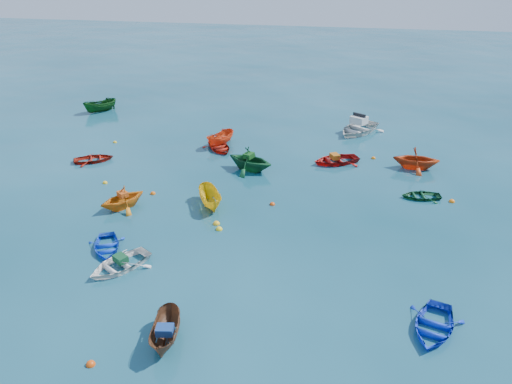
% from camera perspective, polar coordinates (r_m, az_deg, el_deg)
% --- Properties ---
extents(ground, '(160.00, 160.00, 0.00)m').
position_cam_1_polar(ground, '(26.37, -2.11, -5.49)').
color(ground, '#093948').
rests_on(ground, ground).
extents(dinghy_blue_sw, '(2.86, 3.21, 0.55)m').
position_cam_1_polar(dinghy_blue_sw, '(26.68, -16.67, -6.29)').
color(dinghy_blue_sw, blue).
rests_on(dinghy_blue_sw, ground).
extents(dinghy_white_near, '(3.57, 3.84, 0.65)m').
position_cam_1_polar(dinghy_white_near, '(25.07, -15.29, -8.38)').
color(dinghy_white_near, white).
rests_on(dinghy_white_near, ground).
extents(sampan_brown_mid, '(1.49, 2.89, 1.07)m').
position_cam_1_polar(sampan_brown_mid, '(20.63, -10.14, -16.44)').
color(sampan_brown_mid, brown).
rests_on(sampan_brown_mid, ground).
extents(dinghy_blue_se, '(3.02, 3.62, 0.65)m').
position_cam_1_polar(dinghy_blue_se, '(21.99, 19.53, -14.62)').
color(dinghy_blue_se, '#1032C8').
rests_on(dinghy_blue_se, ground).
extents(dinghy_orange_w, '(3.56, 3.64, 1.46)m').
position_cam_1_polar(dinghy_orange_w, '(30.53, -14.90, -1.73)').
color(dinghy_orange_w, orange).
rests_on(dinghy_orange_w, ground).
extents(sampan_yellow_mid, '(2.43, 3.23, 1.18)m').
position_cam_1_polar(sampan_yellow_mid, '(29.80, -5.18, -1.60)').
color(sampan_yellow_mid, yellow).
rests_on(sampan_yellow_mid, ground).
extents(dinghy_green_e, '(2.61, 2.05, 0.49)m').
position_cam_1_polar(dinghy_green_e, '(32.28, 18.29, -0.62)').
color(dinghy_green_e, '#114A27').
rests_on(dinghy_green_e, ground).
extents(dinghy_red_nw, '(3.37, 3.05, 0.57)m').
position_cam_1_polar(dinghy_red_nw, '(37.81, -18.02, 3.37)').
color(dinghy_red_nw, '#9E1A0D').
rests_on(dinghy_red_nw, ground).
extents(sampan_orange_n, '(2.18, 3.19, 1.16)m').
position_cam_1_polar(sampan_orange_n, '(39.09, -4.05, 5.37)').
color(sampan_orange_n, red).
rests_on(sampan_orange_n, ground).
extents(dinghy_green_n, '(4.11, 3.84, 1.75)m').
position_cam_1_polar(dinghy_green_n, '(34.52, -0.68, 2.54)').
color(dinghy_green_n, '#125028').
rests_on(dinghy_green_n, ground).
extents(dinghy_red_ne, '(4.09, 3.71, 0.70)m').
position_cam_1_polar(dinghy_red_ne, '(36.13, 9.08, 3.31)').
color(dinghy_red_ne, '#AE110E').
rests_on(dinghy_red_ne, ground).
extents(dinghy_red_far, '(3.42, 3.57, 0.60)m').
position_cam_1_polar(dinghy_red_far, '(38.16, -4.21, 4.84)').
color(dinghy_red_far, '#9E190D').
rests_on(dinghy_red_far, ground).
extents(dinghy_orange_far, '(3.16, 2.74, 1.63)m').
position_cam_1_polar(dinghy_orange_far, '(36.49, 17.70, 2.60)').
color(dinghy_orange_far, '#BD3A11').
rests_on(dinghy_orange_far, ground).
extents(sampan_green_far, '(2.97, 3.26, 1.24)m').
position_cam_1_polar(sampan_green_far, '(49.52, -17.28, 8.76)').
color(sampan_green_far, '#114915').
rests_on(sampan_green_far, ground).
extents(motorboat_white, '(5.12, 5.55, 1.54)m').
position_cam_1_polar(motorboat_white, '(42.63, 11.55, 6.69)').
color(motorboat_white, silver).
rests_on(motorboat_white, ground).
extents(tarp_green_a, '(0.83, 0.78, 0.32)m').
position_cam_1_polar(tarp_green_a, '(24.84, -15.23, -7.36)').
color(tarp_green_a, '#114727').
rests_on(tarp_green_a, dinghy_white_near).
extents(tarp_blue_a, '(0.73, 0.60, 0.32)m').
position_cam_1_polar(tarp_blue_a, '(20.06, -10.38, -15.26)').
color(tarp_blue_a, navy).
rests_on(tarp_blue_a, sampan_brown_mid).
extents(tarp_orange_a, '(0.76, 0.72, 0.29)m').
position_cam_1_polar(tarp_orange_a, '(30.16, -15.01, -0.23)').
color(tarp_orange_a, '#C84D14').
rests_on(tarp_orange_a, dinghy_orange_w).
extents(tarp_green_b, '(0.76, 0.87, 0.35)m').
position_cam_1_polar(tarp_green_b, '(34.16, -0.84, 4.19)').
color(tarp_green_b, '#124A16').
rests_on(tarp_green_b, dinghy_green_n).
extents(tarp_orange_b, '(0.81, 0.87, 0.34)m').
position_cam_1_polar(tarp_orange_b, '(35.89, 8.99, 4.06)').
color(tarp_orange_b, '#B45A12').
rests_on(tarp_orange_b, dinghy_red_ne).
extents(buoy_or_a, '(0.35, 0.35, 0.35)m').
position_cam_1_polar(buoy_or_a, '(20.38, -18.36, -18.24)').
color(buoy_or_a, '#DD480C').
rests_on(buoy_or_a, ground).
extents(buoy_ye_a, '(0.39, 0.39, 0.39)m').
position_cam_1_polar(buoy_ye_a, '(27.86, -4.54, -3.68)').
color(buoy_ye_a, yellow).
rests_on(buoy_ye_a, ground).
extents(buoy_or_b, '(0.33, 0.33, 0.33)m').
position_cam_1_polar(buoy_or_b, '(29.84, 1.88, -1.46)').
color(buoy_or_b, '#D2440B').
rests_on(buoy_or_b, ground).
extents(buoy_ye_b, '(0.32, 0.32, 0.32)m').
position_cam_1_polar(buoy_ye_b, '(34.01, -16.87, 0.97)').
color(buoy_ye_b, yellow).
rests_on(buoy_ye_b, ground).
extents(buoy_or_c, '(0.33, 0.33, 0.33)m').
position_cam_1_polar(buoy_or_c, '(31.77, -11.70, -0.22)').
color(buoy_or_c, '#D6590B').
rests_on(buoy_or_c, ground).
extents(buoy_ye_c, '(0.37, 0.37, 0.37)m').
position_cam_1_polar(buoy_ye_c, '(27.33, -4.24, -4.31)').
color(buoy_ye_c, yellow).
rests_on(buoy_ye_c, ground).
extents(buoy_or_d, '(0.36, 0.36, 0.36)m').
position_cam_1_polar(buoy_or_d, '(32.40, 21.46, -1.06)').
color(buoy_or_d, orange).
rests_on(buoy_or_d, ground).
extents(buoy_ye_d, '(0.30, 0.30, 0.30)m').
position_cam_1_polar(buoy_ye_d, '(41.05, -15.82, 5.45)').
color(buoy_ye_d, gold).
rests_on(buoy_ye_d, ground).
extents(buoy_or_e, '(0.32, 0.32, 0.32)m').
position_cam_1_polar(buoy_or_e, '(37.42, 13.27, 3.74)').
color(buoy_or_e, orange).
rests_on(buoy_or_e, ground).
extents(buoy_ye_e, '(0.31, 0.31, 0.31)m').
position_cam_1_polar(buoy_ye_e, '(37.26, 18.21, 3.01)').
color(buoy_ye_e, yellow).
rests_on(buoy_ye_e, ground).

